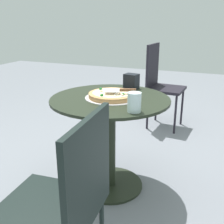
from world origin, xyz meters
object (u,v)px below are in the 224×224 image
patio_chair_near (63,199)px  patio_table (110,127)px  patio_chair_corner (160,81)px  drinking_cup (134,102)px  napkin_dispenser (131,81)px  pizza_on_tray (112,95)px  pizza_server (120,90)px

patio_chair_near → patio_table: bearing=99.9°
patio_chair_corner → patio_table: bearing=-91.8°
drinking_cup → napkin_dispenser: same height
pizza_on_tray → pizza_server: size_ratio=1.72×
patio_table → patio_chair_near: size_ratio=0.94×
pizza_server → napkin_dispenser: (-0.03, 0.31, -0.00)m
napkin_dispenser → drinking_cup: bearing=-59.3°
patio_table → pizza_on_tray: 0.23m
napkin_dispenser → patio_chair_corner: 1.09m
napkin_dispenser → patio_chair_near: (0.10, -1.17, -0.25)m
pizza_server → patio_chair_near: size_ratio=0.25×
pizza_on_tray → drinking_cup: drinking_cup is taller
pizza_server → drinking_cup: size_ratio=1.86×
patio_table → drinking_cup: (0.24, -0.22, 0.27)m
pizza_server → patio_chair_corner: patio_chair_corner is taller
patio_table → pizza_server: size_ratio=3.84×
drinking_cup → patio_chair_corner: bearing=97.2°
patio_table → pizza_server: bearing=-0.8°
patio_table → drinking_cup: bearing=-42.0°
pizza_on_tray → patio_chair_near: bearing=-80.9°
pizza_on_tray → drinking_cup: bearing=-44.2°
napkin_dispenser → patio_chair_near: patio_chair_near is taller
patio_table → pizza_server: pizza_server is taller
pizza_on_tray → patio_chair_corner: patio_chair_corner is taller
pizza_on_tray → patio_chair_corner: 1.38m
patio_chair_corner → pizza_server: bearing=-88.6°
patio_table → drinking_cup: size_ratio=7.15×
patio_table → patio_chair_near: bearing=-80.1°
pizza_on_tray → napkin_dispenser: 0.31m
pizza_on_tray → patio_chair_corner: bearing=88.7°
patio_table → pizza_server: (0.08, -0.00, 0.28)m
napkin_dispenser → patio_chair_corner: bearing=101.0°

